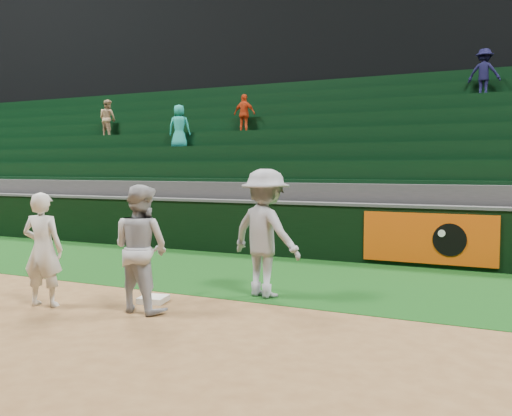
{
  "coord_description": "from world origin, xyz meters",
  "views": [
    {
      "loc": [
        4.82,
        -6.55,
        1.99
      ],
      "look_at": [
        0.52,
        2.3,
        1.3
      ],
      "focal_mm": 40.0,
      "sensor_mm": 36.0,
      "label": 1
    }
  ],
  "objects_px": {
    "first_base": "(153,299)",
    "base_coach": "(265,233)",
    "first_baseman": "(43,249)",
    "baserunner": "(141,248)"
  },
  "relations": [
    {
      "from": "first_base",
      "to": "base_coach",
      "type": "relative_size",
      "value": 0.19
    },
    {
      "from": "first_baseman",
      "to": "baserunner",
      "type": "xyz_separation_m",
      "value": [
        1.45,
        0.38,
        0.06
      ]
    },
    {
      "from": "base_coach",
      "to": "first_base",
      "type": "bearing_deg",
      "value": 55.55
    },
    {
      "from": "first_base",
      "to": "first_baseman",
      "type": "height_order",
      "value": "first_baseman"
    },
    {
      "from": "baserunner",
      "to": "base_coach",
      "type": "xyz_separation_m",
      "value": [
        1.18,
        1.56,
        0.11
      ]
    },
    {
      "from": "first_baseman",
      "to": "base_coach",
      "type": "bearing_deg",
      "value": -158.21
    },
    {
      "from": "baserunner",
      "to": "base_coach",
      "type": "relative_size",
      "value": 0.9
    },
    {
      "from": "first_baseman",
      "to": "first_base",
      "type": "bearing_deg",
      "value": -160.0
    },
    {
      "from": "baserunner",
      "to": "base_coach",
      "type": "bearing_deg",
      "value": -120.66
    },
    {
      "from": "first_base",
      "to": "first_baseman",
      "type": "bearing_deg",
      "value": -145.24
    }
  ]
}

